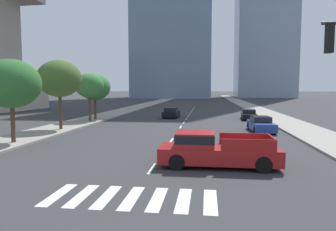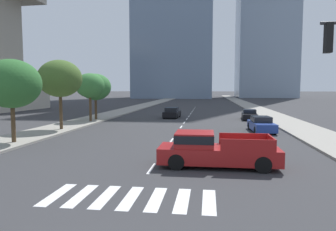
# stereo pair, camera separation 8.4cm
# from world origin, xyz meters

# --- Properties ---
(sidewalk_east) EXTENTS (4.00, 260.00, 0.15)m
(sidewalk_east) POSITION_xyz_m (11.25, 30.00, 0.07)
(sidewalk_east) COLOR gray
(sidewalk_east) RESTS_ON ground
(sidewalk_west) EXTENTS (4.00, 260.00, 0.15)m
(sidewalk_west) POSITION_xyz_m (-11.25, 30.00, 0.07)
(sidewalk_west) COLOR gray
(sidewalk_west) RESTS_ON ground
(crosswalk_near) EXTENTS (5.85, 2.38, 0.01)m
(crosswalk_near) POSITION_xyz_m (0.00, 5.95, 0.00)
(crosswalk_near) COLOR silver
(crosswalk_near) RESTS_ON ground
(lane_divider_center) EXTENTS (0.14, 50.00, 0.01)m
(lane_divider_center) POSITION_xyz_m (0.00, 33.95, 0.00)
(lane_divider_center) COLOR silver
(lane_divider_center) RESTS_ON ground
(pickup_truck) EXTENTS (5.74, 2.11, 1.67)m
(pickup_truck) POSITION_xyz_m (2.85, 10.73, 0.81)
(pickup_truck) COLOR maroon
(pickup_truck) RESTS_ON ground
(sedan_blue_0) EXTENTS (1.95, 4.53, 1.33)m
(sedan_blue_0) POSITION_xyz_m (7.26, 23.56, 0.61)
(sedan_blue_0) COLOR navy
(sedan_blue_0) RESTS_ON ground
(sedan_black_1) EXTENTS (2.03, 4.91, 1.20)m
(sedan_black_1) POSITION_xyz_m (7.65, 34.60, 0.56)
(sedan_black_1) COLOR black
(sedan_black_1) RESTS_ON ground
(sedan_black_2) EXTENTS (1.96, 4.31, 1.34)m
(sedan_black_2) POSITION_xyz_m (-2.03, 35.41, 0.62)
(sedan_black_2) COLOR black
(sedan_black_2) RESTS_ON ground
(street_tree_nearest) EXTENTS (3.86, 3.86, 5.59)m
(street_tree_nearest) POSITION_xyz_m (-10.45, 15.07, 4.09)
(street_tree_nearest) COLOR #4C3823
(street_tree_nearest) RESTS_ON sidewalk_west
(street_tree_second) EXTENTS (3.87, 3.87, 6.15)m
(street_tree_second) POSITION_xyz_m (-10.45, 21.93, 4.64)
(street_tree_second) COLOR #4C3823
(street_tree_second) RESTS_ON sidewalk_west
(street_tree_third) EXTENTS (3.20, 3.20, 5.32)m
(street_tree_third) POSITION_xyz_m (-10.45, 28.93, 4.09)
(street_tree_third) COLOR #4C3823
(street_tree_third) RESTS_ON sidewalk_west
(street_tree_fourth) EXTENTS (3.63, 3.63, 5.34)m
(street_tree_fourth) POSITION_xyz_m (-10.45, 30.61, 3.94)
(street_tree_fourth) COLOR #4C3823
(street_tree_fourth) RESTS_ON sidewalk_west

